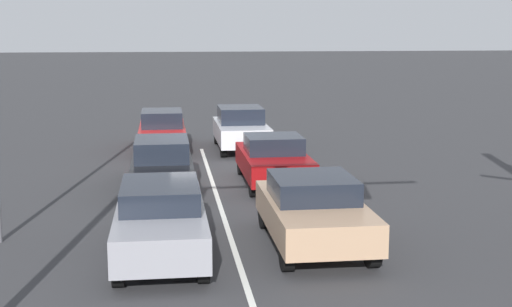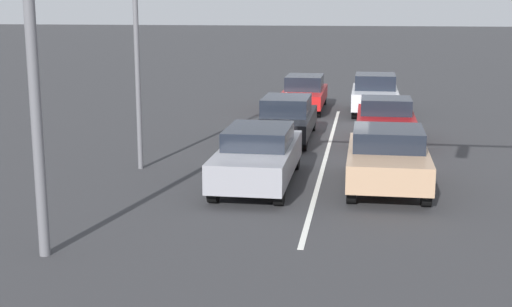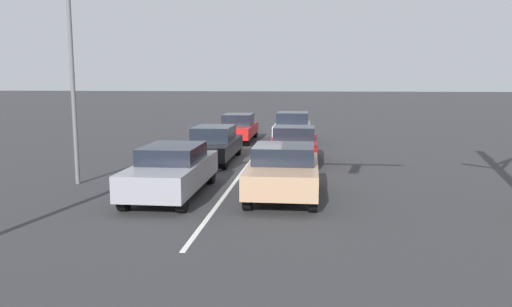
{
  "view_description": "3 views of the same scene",
  "coord_description": "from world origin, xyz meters",
  "px_view_note": "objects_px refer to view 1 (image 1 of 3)",
  "views": [
    {
      "loc": [
        1.4,
        20.97,
        4.58
      ],
      "look_at": [
        -0.58,
        5.74,
        1.87
      ],
      "focal_mm": 50.0,
      "sensor_mm": 36.0,
      "label": 1
    },
    {
      "loc": [
        -1.12,
        24.08,
        4.53
      ],
      "look_at": [
        1.25,
        8.83,
        1.25
      ],
      "focal_mm": 50.0,
      "sensor_mm": 36.0,
      "label": 2
    },
    {
      "loc": [
        -2.46,
        20.58,
        3.35
      ],
      "look_at": [
        -0.92,
        6.7,
        1.27
      ],
      "focal_mm": 35.0,
      "sensor_mm": 36.0,
      "label": 3
    }
  ],
  "objects_px": {
    "car_tan_leftlane_front": "(314,210)",
    "car_silver_leftlane_third": "(241,128)",
    "car_black_midlane_second": "(162,163)",
    "car_gray_midlane_front": "(161,218)",
    "car_red_midlane_third": "(162,130)",
    "car_maroon_leftlane_second": "(274,160)"
  },
  "relations": [
    {
      "from": "car_maroon_leftlane_second",
      "to": "car_silver_leftlane_third",
      "type": "relative_size",
      "value": 1.01
    },
    {
      "from": "car_black_midlane_second",
      "to": "car_silver_leftlane_third",
      "type": "xyz_separation_m",
      "value": [
        -2.98,
        -6.3,
        0.1
      ]
    },
    {
      "from": "car_silver_leftlane_third",
      "to": "car_black_midlane_second",
      "type": "bearing_deg",
      "value": 64.69
    },
    {
      "from": "car_tan_leftlane_front",
      "to": "car_silver_leftlane_third",
      "type": "bearing_deg",
      "value": -89.0
    },
    {
      "from": "car_red_midlane_third",
      "to": "car_silver_leftlane_third",
      "type": "xyz_separation_m",
      "value": [
        -2.97,
        0.46,
        0.08
      ]
    },
    {
      "from": "car_red_midlane_third",
      "to": "car_silver_leftlane_third",
      "type": "distance_m",
      "value": 3.01
    },
    {
      "from": "car_red_midlane_third",
      "to": "car_black_midlane_second",
      "type": "bearing_deg",
      "value": 89.93
    },
    {
      "from": "car_gray_midlane_front",
      "to": "car_red_midlane_third",
      "type": "relative_size",
      "value": 0.99
    },
    {
      "from": "car_red_midlane_third",
      "to": "car_gray_midlane_front",
      "type": "bearing_deg",
      "value": 89.84
    },
    {
      "from": "car_red_midlane_third",
      "to": "car_silver_leftlane_third",
      "type": "height_order",
      "value": "car_silver_leftlane_third"
    },
    {
      "from": "car_maroon_leftlane_second",
      "to": "car_black_midlane_second",
      "type": "relative_size",
      "value": 0.9
    },
    {
      "from": "car_tan_leftlane_front",
      "to": "car_silver_leftlane_third",
      "type": "height_order",
      "value": "car_silver_leftlane_third"
    },
    {
      "from": "car_tan_leftlane_front",
      "to": "car_maroon_leftlane_second",
      "type": "distance_m",
      "value": 6.09
    },
    {
      "from": "car_tan_leftlane_front",
      "to": "car_black_midlane_second",
      "type": "relative_size",
      "value": 0.9
    },
    {
      "from": "car_gray_midlane_front",
      "to": "car_red_midlane_third",
      "type": "height_order",
      "value": "car_red_midlane_third"
    },
    {
      "from": "car_gray_midlane_front",
      "to": "car_tan_leftlane_front",
      "type": "bearing_deg",
      "value": -177.64
    },
    {
      "from": "car_tan_leftlane_front",
      "to": "car_silver_leftlane_third",
      "type": "relative_size",
      "value": 1.01
    },
    {
      "from": "car_gray_midlane_front",
      "to": "car_black_midlane_second",
      "type": "xyz_separation_m",
      "value": [
        -0.03,
        -6.12,
        -0.03
      ]
    },
    {
      "from": "car_maroon_leftlane_second",
      "to": "car_black_midlane_second",
      "type": "height_order",
      "value": "car_maroon_leftlane_second"
    },
    {
      "from": "car_red_midlane_third",
      "to": "car_silver_leftlane_third",
      "type": "relative_size",
      "value": 1.15
    },
    {
      "from": "car_black_midlane_second",
      "to": "car_gray_midlane_front",
      "type": "bearing_deg",
      "value": 89.73
    },
    {
      "from": "car_gray_midlane_front",
      "to": "car_maroon_leftlane_second",
      "type": "distance_m",
      "value": 7.04
    }
  ]
}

